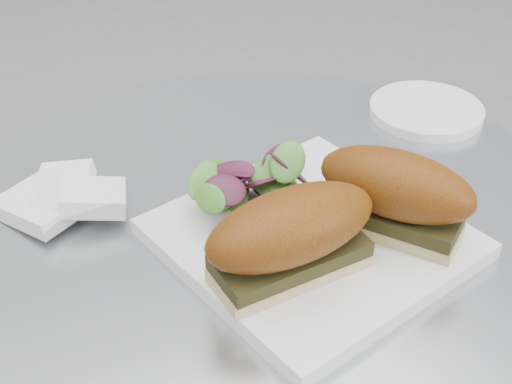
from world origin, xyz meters
The scene contains 6 objects.
plate centered at (0.04, -0.03, 0.74)m, with size 0.24×0.24×0.02m, color white.
sandwich_left centered at (-0.01, -0.07, 0.79)m, with size 0.16×0.08×0.08m.
sandwich_right centered at (0.10, -0.06, 0.79)m, with size 0.14×0.15×0.08m.
salad centered at (0.00, 0.04, 0.77)m, with size 0.11×0.11×0.05m, color #4B9C33, non-canonical shape.
napkin centered at (-0.15, 0.11, 0.74)m, with size 0.11×0.11×0.02m, color white, non-canonical shape.
saucer centered at (0.28, 0.13, 0.74)m, with size 0.14×0.14×0.01m, color white.
Camera 1 is at (-0.22, -0.47, 1.15)m, focal length 50.00 mm.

